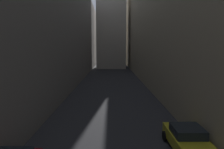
% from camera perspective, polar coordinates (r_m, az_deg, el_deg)
% --- Properties ---
extents(ground_plane, '(264.00, 264.00, 0.00)m').
position_cam_1_polar(ground_plane, '(44.26, -0.21, -0.79)').
color(ground_plane, '#232326').
extents(building_block_left, '(13.59, 108.00, 19.21)m').
position_cam_1_polar(building_block_left, '(47.59, -15.49, 11.10)').
color(building_block_left, slate).
rests_on(building_block_left, ground).
extents(building_block_right, '(14.27, 108.00, 22.78)m').
position_cam_1_polar(building_block_right, '(47.88, 15.50, 13.22)').
color(building_block_right, gray).
rests_on(building_block_right, ground).
extents(parked_car_right_third, '(2.06, 4.26, 1.50)m').
position_cam_1_polar(parked_car_right_third, '(13.74, 19.43, -15.89)').
color(parked_car_right_third, '#A59919').
rests_on(parked_car_right_third, ground).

